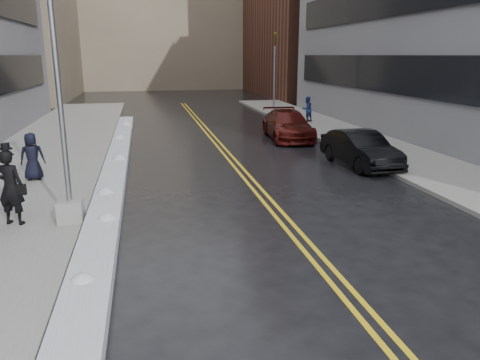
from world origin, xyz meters
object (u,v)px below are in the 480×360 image
pedestrian_fedora (10,187)px  pedestrian_c (32,156)px  traffic_signal (274,70)px  pedestrian_east (307,109)px  fire_hydrant (362,140)px  car_black (360,149)px  lamppost (63,134)px  car_maroon (288,125)px

pedestrian_fedora → pedestrian_c: (-0.47, 4.78, -0.16)m
traffic_signal → pedestrian_fedora: (-13.25, -21.90, -2.24)m
pedestrian_east → fire_hydrant: bearing=62.1°
car_black → lamppost: bearing=-159.1°
lamppost → car_black: bearing=24.9°
pedestrian_c → pedestrian_east: bearing=-147.1°
fire_hydrant → pedestrian_c: (-14.22, -3.12, 0.46)m
pedestrian_fedora → car_maroon: pedestrian_fedora is taller
traffic_signal → pedestrian_east: bearing=-77.1°
lamppost → traffic_signal: bearing=61.8°
pedestrian_c → traffic_signal: bearing=-136.2°
fire_hydrant → traffic_signal: bearing=92.0°
traffic_signal → pedestrian_east: (1.05, -4.57, -2.42)m
pedestrian_fedora → pedestrian_c: bearing=-65.1°
pedestrian_c → car_maroon: (11.74, 7.11, -0.22)m
car_black → fire_hydrant: bearing=59.3°
pedestrian_east → car_black: (-2.05, -12.42, -0.24)m
pedestrian_fedora → traffic_signal: bearing=-101.9°
lamppost → traffic_signal: lamppost is taller
lamppost → pedestrian_east: (12.85, 17.43, -1.55)m
pedestrian_c → car_maroon: size_ratio=0.32×
traffic_signal → car_maroon: size_ratio=1.11×
lamppost → car_maroon: size_ratio=1.42×
traffic_signal → car_maroon: 10.54m
fire_hydrant → traffic_signal: traffic_signal is taller
lamppost → car_maroon: (9.81, 11.98, -1.75)m
pedestrian_east → car_maroon: 6.24m
pedestrian_fedora → pedestrian_c: 4.80m
fire_hydrant → pedestrian_fedora: (-13.75, -7.90, 0.61)m
lamppost → car_black: (10.80, 5.02, -1.79)m
pedestrian_fedora → car_black: size_ratio=0.45×
lamppost → fire_hydrant: size_ratio=10.45×
pedestrian_east → car_black: bearing=56.1°
lamppost → pedestrian_fedora: lamppost is taller
lamppost → pedestrian_c: 5.46m
fire_hydrant → pedestrian_east: 9.46m
traffic_signal → pedestrian_fedora: size_ratio=2.96×
pedestrian_c → car_black: bearing=173.2°
traffic_signal → car_maroon: traffic_signal is taller
car_black → pedestrian_fedora: bearing=-162.2°
traffic_signal → pedestrian_fedora: traffic_signal is taller
car_black → car_maroon: car_maroon is taller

